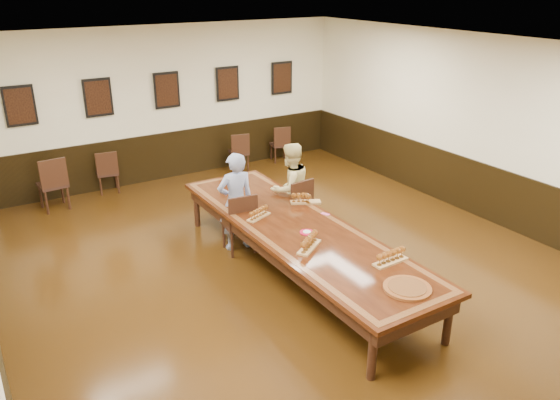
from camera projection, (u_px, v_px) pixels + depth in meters
floor at (298, 274)px, 8.08m from camera, size 8.00×10.00×0.02m
ceiling at (301, 50)px, 6.85m from camera, size 8.00×10.00×0.02m
wall_back at (167, 104)px, 11.40m from camera, size 8.00×0.02×3.20m
wall_right at (492, 131)px, 9.42m from camera, size 0.02×10.00×3.20m
chair_man at (239, 222)px, 8.57m from camera, size 0.53×0.56×1.00m
chair_woman at (294, 206)px, 9.17m from camera, size 0.52×0.56×1.00m
spare_chair_a at (52, 183)px, 10.14m from camera, size 0.53×0.57×1.03m
spare_chair_b at (107, 171)px, 10.97m from camera, size 0.47×0.51×0.89m
spare_chair_c at (239, 151)px, 12.25m from camera, size 0.51×0.53×0.87m
spare_chair_d at (280, 143)px, 12.85m from camera, size 0.49×0.52×0.86m
person_man at (236, 202)px, 8.54m from camera, size 0.63×0.45×1.60m
person_woman at (290, 188)px, 9.14m from camera, size 0.84×0.68×1.56m
pink_phone at (325, 214)px, 8.21m from camera, size 0.11×0.14×0.01m
wainscoting at (298, 243)px, 7.88m from camera, size 8.00×10.00×1.00m
conference_table at (298, 236)px, 7.84m from camera, size 1.40×5.00×0.76m
posters at (167, 90)px, 11.23m from camera, size 6.14×0.04×0.74m
flight_a at (259, 213)px, 8.07m from camera, size 0.44×0.28×0.16m
flight_b at (304, 199)px, 8.58m from camera, size 0.49×0.34×0.18m
flight_c at (309, 242)px, 7.15m from camera, size 0.50×0.40×0.19m
flight_d at (391, 257)px, 6.79m from camera, size 0.49×0.17×0.18m
red_plate_grp at (307, 232)px, 7.61m from camera, size 0.20×0.20×0.03m
carved_platter at (407, 288)px, 6.23m from camera, size 0.70×0.70×0.04m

